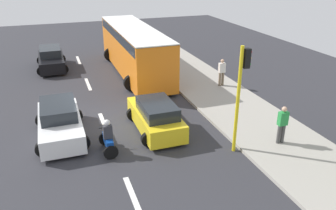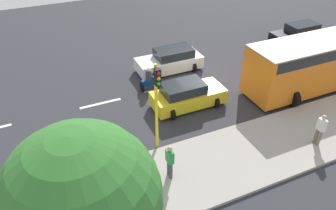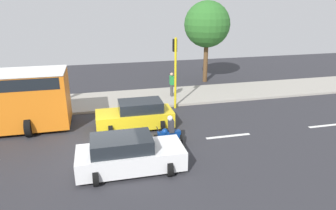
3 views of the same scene
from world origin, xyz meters
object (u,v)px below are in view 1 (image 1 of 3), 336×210
Objects in this scene: car_black at (51,59)px; motorcycle at (108,138)px; pedestrian_near_signal at (222,71)px; city_bus at (134,47)px; pedestrian_by_tree at (282,124)px; traffic_light_corner at (241,85)px; car_yellow_cab at (156,117)px; car_white at (60,122)px.

motorcycle is at bearing -82.23° from car_black.
pedestrian_near_signal reaches higher than car_black.
pedestrian_by_tree is (3.33, -12.17, -0.79)m from city_bus.
traffic_light_corner reaches higher than car_black.
car_yellow_cab is at bearing -70.32° from car_black.
pedestrian_near_signal is at bearing 33.76° from motorcycle.
car_yellow_cab is 9.18m from city_bus.
car_yellow_cab is at bearing -11.73° from car_white.
motorcycle is 0.91× the size of pedestrian_by_tree.
pedestrian_near_signal is at bearing 82.45° from pedestrian_by_tree.
city_bus reaches higher than pedestrian_near_signal.
car_white and car_black have the same top height.
pedestrian_near_signal and pedestrian_by_tree have the same top height.
pedestrian_near_signal is (8.06, 5.38, 0.42)m from motorcycle.
city_bus is 6.51× the size of pedestrian_near_signal.
pedestrian_near_signal is at bearing 18.38° from car_white.
traffic_light_corner reaches higher than pedestrian_by_tree.
car_black is at bearing 152.55° from city_bus.
car_yellow_cab is at bearing 26.57° from motorcycle.
car_black is 0.95× the size of traffic_light_corner.
pedestrian_near_signal is (5.59, 4.15, 0.35)m from car_yellow_cab.
pedestrian_near_signal is (4.30, -4.86, -0.79)m from city_bus.
traffic_light_corner is at bearing -112.86° from pedestrian_near_signal.
traffic_light_corner is at bearing -65.01° from car_black.
pedestrian_near_signal is (9.85, -7.74, 0.35)m from car_black.
car_black is at bearing 90.03° from car_white.
pedestrian_near_signal is at bearing -38.18° from car_black.
car_black is 17.48m from pedestrian_by_tree.
motorcycle is (1.79, -13.13, -0.07)m from car_black.
car_black is 0.39× the size of city_bus.
pedestrian_by_tree is (-0.97, -7.31, 0.00)m from pedestrian_near_signal.
city_bus is 12.64m from pedestrian_by_tree.
car_black is (-4.25, 11.90, 0.00)m from car_yellow_cab.
motorcycle is 7.36m from pedestrian_by_tree.
pedestrian_by_tree is (7.09, -1.92, 0.42)m from motorcycle.
car_yellow_cab is 0.37× the size of city_bus.
car_white is 10.38m from pedestrian_near_signal.
car_yellow_cab is at bearing -98.18° from city_bus.
motorcycle is at bearing -153.43° from car_yellow_cab.
motorcycle is 9.70m from pedestrian_near_signal.
car_black is 12.53m from pedestrian_near_signal.
motorcycle is at bearing -110.15° from city_bus.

